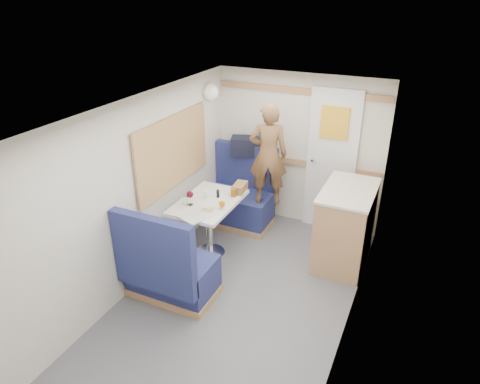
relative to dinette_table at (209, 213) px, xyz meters
The scene contains 26 objects.
floor 1.32m from the dinette_table, 56.98° to the right, with size 4.50×4.50×0.00m, color #515156.
ceiling 1.87m from the dinette_table, 56.98° to the right, with size 4.50×4.50×0.00m, color silver.
wall_back 1.47m from the dinette_table, 62.53° to the left, with size 2.20×0.02×2.00m, color silver.
wall_left 1.18m from the dinette_table, 114.23° to the right, with size 0.02×4.50×2.00m, color silver.
wall_right 2.06m from the dinette_table, 29.74° to the right, with size 0.02×4.50×2.00m, color silver.
oak_trim_low 1.42m from the dinette_table, 62.15° to the left, with size 2.15×0.02×0.08m, color #A07B48.
oak_trim_high 1.85m from the dinette_table, 62.15° to the left, with size 2.15×0.02×0.08m, color #A07B48.
side_window 0.81m from the dinette_table, behind, with size 0.04×1.30×0.72m, color #9AA188.
rear_door 1.69m from the dinette_table, 47.92° to the left, with size 0.62×0.12×1.86m.
dinette_table is the anchor object (origin of this frame).
bench_far 0.90m from the dinette_table, 90.00° to the left, with size 0.90×0.59×1.05m.
bench_near 0.90m from the dinette_table, 90.00° to the right, with size 0.90×0.59×1.05m.
ledge 1.16m from the dinette_table, 90.00° to the left, with size 0.90×0.14×0.04m, color #A07B48.
dome_light 1.51m from the dinette_table, 114.65° to the left, with size 0.20×0.20×0.20m, color white.
galley_counter 1.57m from the dinette_table, 20.54° to the left, with size 0.57×0.92×0.92m.
person 1.01m from the dinette_table, 60.15° to the left, with size 0.46×0.31×1.27m, color brown.
duffel_bag 1.21m from the dinette_table, 88.30° to the left, with size 0.49×0.24×0.24m, color black.
tray 0.41m from the dinette_table, 80.50° to the right, with size 0.25×0.33×0.02m, color silver.
orange_fruit 0.32m from the dinette_table, 22.54° to the right, with size 0.07×0.07×0.07m, color orange.
cheese_block 0.32m from the dinette_table, 61.24° to the right, with size 0.11×0.06×0.04m, color #D3C27A.
wine_glass 0.35m from the dinette_table, 127.82° to the right, with size 0.08×0.08×0.17m.
tumbler_left 0.33m from the dinette_table, 137.73° to the right, with size 0.07×0.07×0.11m, color white.
beer_glass 0.37m from the dinette_table, 46.22° to the left, with size 0.07×0.07×0.10m, color brown.
pepper_grinder 0.25m from the dinette_table, 66.18° to the left, with size 0.04×0.04×0.09m, color black.
salt_grinder 0.21m from the dinette_table, 136.78° to the left, with size 0.04×0.04×0.09m, color white.
bread_loaf 0.48m from the dinette_table, 59.04° to the left, with size 0.13×0.24×0.10m, color brown.
Camera 1 is at (1.48, -2.79, 2.94)m, focal length 32.00 mm.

